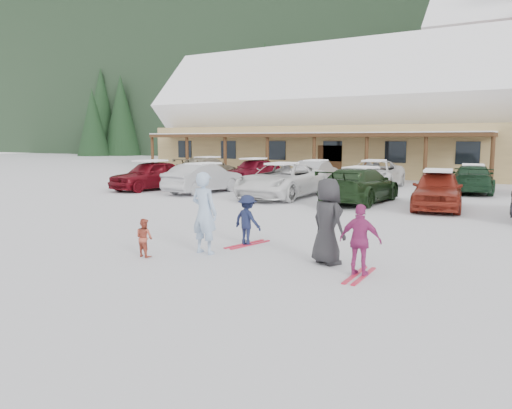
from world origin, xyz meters
The scene contains 21 objects.
ground centered at (0.00, 0.00, 0.00)m, with size 160.00×160.00×0.00m, color silver.
day_lodge centered at (-9.00, 27.96, 3.94)m, with size 29.12×12.50×10.38m.
conifer_0 centered at (-26.00, 30.00, 5.69)m, with size 4.40×4.40×10.20m.
conifer_2 centered at (-30.00, 42.00, 6.83)m, with size 5.28×5.28×12.24m.
adult_skier centered at (-0.14, -0.58, 0.95)m, with size 0.69×0.46×1.90m, color #9CB7D7.
toddler_red centered at (-1.10, -1.54, 0.44)m, with size 0.42×0.33×0.87m, color #AE4733.
child_navy centered at (0.21, 0.73, 0.63)m, with size 0.82×0.47×1.26m, color #161D3D.
skis_child_navy centered at (0.21, 0.73, 0.01)m, with size 0.20×1.40×0.03m, color red.
child_magenta centered at (3.61, -0.59, 0.71)m, with size 0.83×0.34×1.41m, color #A12D6F.
skis_child_magenta centered at (3.61, -0.59, 0.01)m, with size 0.20×1.40×0.03m, color red.
bystander_dark centered at (2.68, -0.01, 0.92)m, with size 0.89×0.58×1.83m, color #272629.
parked_car_0 centered at (-11.45, 9.71, 0.77)m, with size 1.81×4.50×1.53m, color #600A12.
parked_car_1 centered at (-8.12, 9.91, 0.73)m, with size 1.54×4.43×1.46m, color #A6A7AB.
parked_car_2 centered at (-3.92, 10.20, 0.78)m, with size 2.58×5.60×1.56m, color white.
parked_car_3 centered at (-0.23, 10.21, 0.74)m, with size 2.07×5.10×1.48m, color #1A3017.
parked_car_4 centered at (2.91, 9.96, 0.74)m, with size 1.75×4.34×1.48m, color maroon.
parked_car_7 centered at (-12.95, 16.67, 0.74)m, with size 2.06×5.08×1.47m, color gray.
parked_car_8 centered at (-9.39, 16.65, 0.73)m, with size 1.72×4.27×1.46m, color maroon.
parked_car_9 centered at (-5.21, 16.71, 0.71)m, with size 1.51×4.33×1.43m, color #9B9CA0.
parked_car_10 centered at (-1.69, 16.48, 0.75)m, with size 2.50×5.43×1.51m, color white.
parked_car_11 centered at (3.17, 16.87, 0.69)m, with size 1.94×4.78×1.39m, color #193922.
Camera 1 is at (6.78, -9.67, 2.64)m, focal length 35.00 mm.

